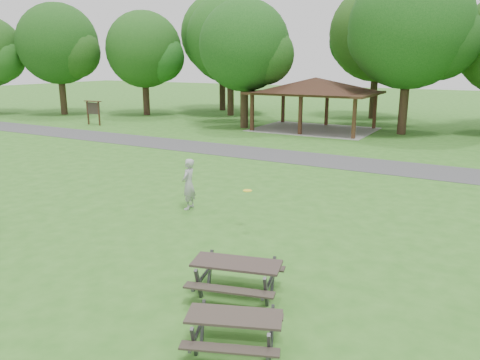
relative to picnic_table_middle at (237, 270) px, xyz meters
name	(u,v)px	position (x,y,z in m)	size (l,w,h in m)	color
ground	(131,257)	(-3.40, 0.43, -0.60)	(160.00, 160.00, 0.00)	#2F6A1E
asphalt_path	(318,160)	(-3.40, 14.43, -0.59)	(120.00, 3.20, 0.02)	#404042
pavilion	(315,87)	(-7.40, 24.43, 2.46)	(8.60, 7.01, 3.76)	#361F13
notice_board	(93,108)	(-23.40, 18.43, 0.71)	(1.60, 0.30, 1.88)	#341C13
tree_row_a	(59,46)	(-31.31, 22.46, 5.55)	(7.56, 7.20, 9.97)	#2E2014
tree_row_b	(145,52)	(-24.31, 25.96, 5.06)	(7.14, 6.80, 9.28)	black
tree_row_c	(231,42)	(-17.30, 29.46, 5.94)	(8.19, 7.80, 10.67)	#301F15
tree_row_d	(246,48)	(-12.32, 22.96, 5.17)	(6.93, 6.60, 9.27)	black
tree_row_e	(412,31)	(-1.30, 25.46, 6.18)	(8.40, 8.00, 11.02)	#312015
tree_deep_a	(223,37)	(-20.30, 32.96, 6.53)	(8.40, 8.00, 11.38)	black
tree_deep_b	(379,36)	(-5.30, 33.46, 6.28)	(8.40, 8.00, 11.13)	black
picnic_table_middle	(237,270)	(0.00, 0.00, 0.00)	(2.20, 1.94, 0.82)	#2F2622
picnic_table_far	(234,324)	(0.94, -1.73, -0.07)	(2.02, 1.83, 0.72)	#2F2722
frisbee_in_flight	(247,191)	(-1.77, 3.76, 0.61)	(0.33, 0.33, 0.02)	yellow
frisbee_thrower	(189,184)	(-4.45, 4.53, 0.28)	(0.64, 0.42, 1.75)	#A2A2A5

